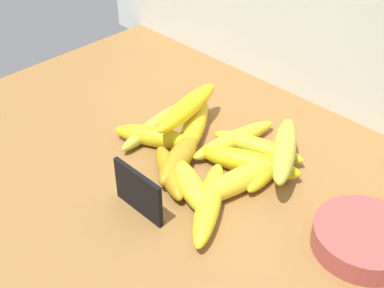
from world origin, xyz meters
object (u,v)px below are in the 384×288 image
Objects in this scene: banana_9 at (169,172)px; banana_10 at (234,140)px; chalkboard_sign at (139,193)px; banana_0 at (271,166)px; banana_11 at (258,147)px; banana_6 at (154,126)px; banana_3 at (190,185)px; banana_12 at (284,150)px; banana_13 at (187,107)px; banana_2 at (195,124)px; banana_7 at (249,163)px; banana_4 at (209,203)px; banana_1 at (240,180)px; banana_5 at (179,159)px; fruit_bowl at (363,238)px; banana_8 at (154,136)px.

banana_9 reaches higher than banana_10.
chalkboard_sign reaches higher than banana_0.
chalkboard_sign reaches higher than banana_11.
banana_6 is 21.50cm from banana_11.
banana_6 is (-24.73, -6.61, -0.15)cm from banana_0.
banana_3 reaches higher than banana_9.
banana_10 is at bearing 179.50° from banana_12.
banana_13 is (-19.69, -1.98, 4.57)cm from banana_0.
banana_0 is 0.86× the size of banana_2.
banana_7 is at bearing 72.90° from chalkboard_sign.
banana_4 is 1.03× the size of banana_13.
banana_1 reaches higher than banana_11.
banana_10 is 4.89cm from banana_11.
banana_2 is at bearing 51.36° from banana_13.
banana_0 is 15.79cm from banana_3.
banana_11 is at bearing 168.57° from banana_12.
banana_3 is at bearing -93.76° from banana_11.
banana_5 reaches higher than banana_9.
banana_3 is 19.87cm from banana_6.
banana_1 and banana_5 have the same top height.
banana_10 is (1.68, 15.72, -0.11)cm from banana_9.
banana_12 is (1.47, 1.30, 3.84)cm from banana_0.
banana_13 is at bearing -174.26° from banana_0.
banana_2 is 13.85cm from banana_11.
banana_12 reaches higher than banana_1.
chalkboard_sign is 0.70× the size of fruit_bowl.
banana_12 reaches higher than banana_5.
chalkboard_sign is at bearing -88.77° from banana_10.
banana_5 is 0.97× the size of banana_8.
banana_0 is at bearing -26.67° from banana_11.
banana_7 is (15.59, -1.65, 0.00)cm from banana_2.
banana_12 is at bearing 39.75° from banana_5.
banana_9 is at bearing 179.04° from banana_3.
banana_2 is at bearing -174.08° from banana_12.
banana_2 reaches higher than banana_6.
banana_5 is 12.45cm from banana_6.
fruit_bowl is 0.82× the size of banana_6.
banana_8 is at bearing -156.84° from banana_0.
banana_5 reaches higher than banana_11.
banana_1 is 1.03× the size of banana_13.
banana_12 is (13.21, 15.62, 3.75)cm from banana_9.
banana_7 is at bearing -66.85° from banana_11.
fruit_bowl is 0.80× the size of banana_13.
banana_7 is at bearing 111.54° from banana_1.
banana_7 is at bearing 54.12° from banana_9.
banana_2 is (-9.21, 22.41, -1.69)cm from chalkboard_sign.
banana_10 is 1.07× the size of banana_11.
banana_11 is (19.39, 9.29, 0.22)cm from banana_6.
banana_9 is at bearing -162.50° from fruit_bowl.
banana_2 and banana_5 have the same top height.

